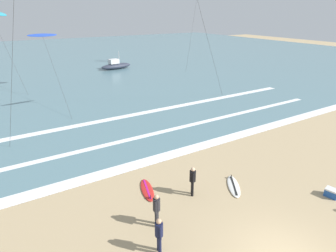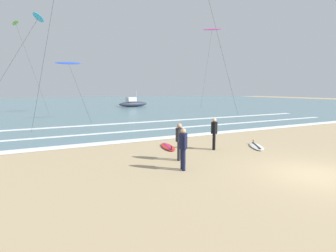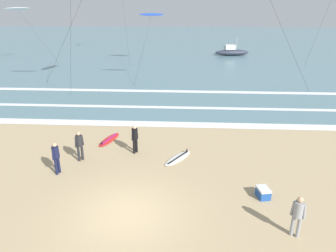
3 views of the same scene
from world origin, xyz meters
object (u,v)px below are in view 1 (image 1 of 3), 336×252
at_px(surfer_mid_group, 159,233).
at_px(surfboard_left_pile, 147,190).
at_px(surfer_left_near, 193,179).
at_px(cooler_box, 332,193).
at_px(kite_blue_far_left, 42,36).
at_px(offshore_boat, 116,66).
at_px(surfboard_right_spare, 234,186).
at_px(surfer_left_far, 157,207).

bearing_deg(surfer_mid_group, surfboard_left_pile, 68.77).
height_order(surfer_left_near, cooler_box, surfer_left_near).
xyz_separation_m(surfer_left_near, cooler_box, (5.96, -3.84, -0.74)).
distance_m(kite_blue_far_left, offshore_boat, 14.75).
bearing_deg(offshore_boat, surfboard_right_spare, -101.87).
relative_size(surfer_left_near, surfboard_left_pile, 0.73).
distance_m(surfboard_right_spare, cooler_box, 4.87).
height_order(surfboard_left_pile, kite_blue_far_left, kite_blue_far_left).
xyz_separation_m(surfer_mid_group, surfboard_right_spare, (5.66, 1.80, -0.91)).
bearing_deg(surfboard_right_spare, surfer_left_near, 165.44).
distance_m(surfer_mid_group, cooler_box, 9.44).
xyz_separation_m(surfer_left_far, surfboard_left_pile, (0.86, 2.57, -0.91)).
relative_size(surfer_left_near, cooler_box, 2.31).
distance_m(surfer_left_near, surfboard_right_spare, 2.57).
xyz_separation_m(surfer_mid_group, cooler_box, (9.30, -1.44, -0.74)).
bearing_deg(kite_blue_far_left, surfboard_right_spare, -81.30).
xyz_separation_m(surfer_left_far, cooler_box, (8.63, -2.81, -0.74)).
relative_size(surfer_left_far, kite_blue_far_left, 0.12).
bearing_deg(surfboard_right_spare, offshore_boat, 78.13).
bearing_deg(surfer_left_near, kite_blue_far_left, 93.98).
bearing_deg(offshore_boat, cooler_box, -95.53).
bearing_deg(surfer_left_near, cooler_box, -32.82).
relative_size(surfer_left_far, surfer_mid_group, 1.00).
height_order(kite_blue_far_left, offshore_boat, kite_blue_far_left).
xyz_separation_m(surfer_left_near, surfer_mid_group, (-3.34, -2.40, 0.00)).
height_order(surfboard_right_spare, cooler_box, cooler_box).
xyz_separation_m(surfboard_left_pile, offshore_boat, (11.44, 32.64, 0.51)).
bearing_deg(cooler_box, kite_blue_far_left, 104.31).
xyz_separation_m(surfer_left_near, offshore_boat, (9.64, 34.17, -0.40)).
bearing_deg(surfboard_left_pile, surfer_mid_group, -111.23).
bearing_deg(surfboard_right_spare, kite_blue_far_left, 98.70).
bearing_deg(surfer_left_far, kite_blue_far_left, 88.36).
bearing_deg(kite_blue_far_left, cooler_box, -75.69).
bearing_deg(surfboard_left_pile, surfer_left_near, -40.41).
xyz_separation_m(surfer_left_far, kite_blue_far_left, (0.80, 27.88, 5.19)).
distance_m(surfer_left_far, kite_blue_far_left, 28.37).
height_order(surfer_left_near, surfboard_right_spare, surfer_left_near).
xyz_separation_m(surfer_mid_group, kite_blue_far_left, (1.47, 29.25, 5.19)).
distance_m(surfer_mid_group, offshore_boat, 38.81).
xyz_separation_m(surfer_mid_group, offshore_boat, (12.97, 36.58, -0.40)).
relative_size(surfboard_right_spare, kite_blue_far_left, 0.16).
distance_m(surfer_mid_group, surfboard_left_pile, 4.33).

